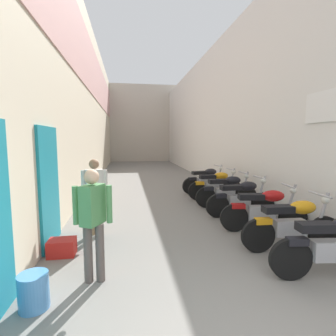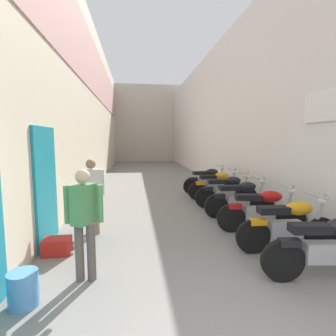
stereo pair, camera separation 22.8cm
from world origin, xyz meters
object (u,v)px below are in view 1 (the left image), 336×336
object	(u,v)px
motorcycle_nearest	(336,245)
motorcycle_second	(293,223)
pedestrian_by_doorway	(93,217)
water_jug_near_door	(34,291)
motorcycle_fifth	(227,190)
motorcycle_fourth	(241,197)
motorcycle_third	(264,209)
motorcycle_sixth	(216,184)
motorcycle_seventh	(206,180)
pedestrian_mid_alley	(95,191)
plastic_crate	(62,247)

from	to	relation	value
motorcycle_nearest	motorcycle_second	world-z (taller)	same
pedestrian_by_doorway	water_jug_near_door	xyz separation A→B (m)	(-0.63, -0.49, -0.71)
motorcycle_second	motorcycle_fifth	distance (m)	3.03
motorcycle_second	motorcycle_fifth	world-z (taller)	same
motorcycle_nearest	motorcycle_fourth	distance (m)	3.02
motorcycle_third	motorcycle_fifth	bearing A→B (deg)	90.00
motorcycle_second	water_jug_near_door	bearing A→B (deg)	-166.26
motorcycle_third	pedestrian_by_doorway	world-z (taller)	pedestrian_by_doorway
motorcycle_second	motorcycle_fourth	size ratio (longest dim) A/B	1.00
motorcycle_nearest	pedestrian_by_doorway	size ratio (longest dim) A/B	1.18
motorcycle_nearest	motorcycle_sixth	distance (m)	4.92
motorcycle_fourth	motorcycle_seventh	bearing A→B (deg)	90.00
motorcycle_nearest	water_jug_near_door	bearing A→B (deg)	-179.67
motorcycle_fourth	pedestrian_mid_alley	xyz separation A→B (m)	(-3.53, -0.73, 0.42)
motorcycle_fifth	motorcycle_fourth	bearing A→B (deg)	-90.00
motorcycle_third	motorcycle_sixth	xyz separation A→B (m)	(0.00, 3.02, 0.00)
water_jug_near_door	plastic_crate	bearing A→B (deg)	90.86
motorcycle_nearest	motorcycle_seventh	bearing A→B (deg)	90.00
motorcycle_nearest	water_jug_near_door	world-z (taller)	motorcycle_nearest
motorcycle_seventh	motorcycle_fourth	bearing A→B (deg)	-90.00
pedestrian_by_doorway	plastic_crate	bearing A→B (deg)	125.34
pedestrian_mid_alley	plastic_crate	xyz separation A→B (m)	(-0.46, -0.91, -0.78)
motorcycle_fifth	pedestrian_mid_alley	world-z (taller)	pedestrian_mid_alley
motorcycle_nearest	pedestrian_mid_alley	size ratio (longest dim) A/B	1.18
motorcycle_fourth	motorcycle_seventh	world-z (taller)	same
motorcycle_third	motorcycle_seventh	size ratio (longest dim) A/B	1.00
motorcycle_third	motorcycle_fifth	distance (m)	2.08
motorcycle_fourth	pedestrian_mid_alley	world-z (taller)	pedestrian_mid_alley
motorcycle_fifth	motorcycle_third	bearing A→B (deg)	-90.00
motorcycle_seventh	pedestrian_by_doorway	world-z (taller)	pedestrian_by_doorway
motorcycle_second	motorcycle_sixth	distance (m)	3.97
pedestrian_mid_alley	motorcycle_fourth	bearing A→B (deg)	11.71
motorcycle_nearest	motorcycle_third	world-z (taller)	same
motorcycle_second	water_jug_near_door	world-z (taller)	motorcycle_second
pedestrian_mid_alley	motorcycle_sixth	bearing A→B (deg)	36.70
motorcycle_fifth	pedestrian_by_doorway	distance (m)	4.86
motorcycle_second	motorcycle_seventh	bearing A→B (deg)	90.00
motorcycle_fourth	motorcycle_seventh	xyz separation A→B (m)	(-0.00, 2.95, 0.00)
pedestrian_mid_alley	motorcycle_nearest	bearing A→B (deg)	-33.01
motorcycle_sixth	pedestrian_by_doorway	distance (m)	5.58
motorcycle_fifth	motorcycle_seventh	xyz separation A→B (m)	(-0.00, 1.99, 0.00)
motorcycle_sixth	water_jug_near_door	bearing A→B (deg)	-128.72
motorcycle_fourth	motorcycle_seventh	size ratio (longest dim) A/B	1.01
water_jug_near_door	plastic_crate	distance (m)	1.41
motorcycle_second	motorcycle_seventh	distance (m)	5.02
pedestrian_by_doorway	pedestrian_mid_alley	xyz separation A→B (m)	(-0.19, 1.83, 0.00)
motorcycle_fourth	plastic_crate	bearing A→B (deg)	-157.62
motorcycle_seventh	water_jug_near_door	bearing A→B (deg)	-123.47
motorcycle_sixth	motorcycle_fifth	bearing A→B (deg)	-90.00
motorcycle_sixth	water_jug_near_door	xyz separation A→B (m)	(-3.96, -4.94, -0.29)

